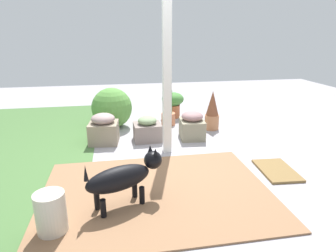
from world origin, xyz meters
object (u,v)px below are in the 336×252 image
Objects in this scene: porch_pillar at (167,79)px; dog at (124,176)px; terracotta_pot_broad at (173,103)px; stone_planter_near at (147,130)px; terracotta_pot_spiky at (212,111)px; stone_planter_mid at (104,129)px; round_shrub at (112,108)px; stone_planter_nearest at (192,126)px; terracotta_pot_tall at (168,113)px; ceramic_urn at (51,213)px; doormat at (277,170)px.

porch_pillar is 2.66× the size of dog.
stone_planter_near is at bearing 152.21° from terracotta_pot_broad.
terracotta_pot_spiky is (0.86, -0.95, -0.72)m from porch_pillar.
stone_planter_mid is 0.80m from round_shrub.
porch_pillar reaches higher than stone_planter_mid.
terracotta_pot_tall reaches higher than stone_planter_nearest.
ceramic_urn is (-1.61, 1.28, -0.85)m from porch_pillar.
terracotta_pot_broad is at bearing 3.39° from stone_planter_nearest.
terracotta_pot_spiky reaches higher than doormat.
terracotta_pot_tall is (-0.03, -1.01, -0.13)m from round_shrub.
stone_planter_nearest is 0.60× the size of dog.
porch_pillar is at bearing -38.45° from ceramic_urn.
round_shrub is at bearing 57.35° from stone_planter_nearest.
terracotta_pot_broad is at bearing -20.34° from terracotta_pot_tall.
dog reaches higher than stone_planter_mid.
terracotta_pot_spiky is 1.06× the size of terracotta_pot_tall.
stone_planter_near is at bearing -145.58° from round_shrub.
dog is 2.09× the size of ceramic_urn.
round_shrub is 0.91× the size of dog.
stone_planter_mid is (0.03, 1.39, 0.01)m from stone_planter_nearest.
stone_planter_nearest is 1.55m from doormat.
terracotta_pot_tall is at bearing 24.54° from doormat.
stone_planter_nearest is 0.76× the size of doormat.
terracotta_pot_tall is at bearing -31.97° from stone_planter_near.
dog reaches higher than stone_planter_near.
terracotta_pot_broad is at bearing 31.67° from terracotta_pot_spiky.
round_shrub is 1.02m from terracotta_pot_tall.
porch_pillar is at bearing -149.31° from round_shrub.
stone_planter_mid is at bearing 123.06° from terracotta_pot_tall.
stone_planter_mid is 2.54m from doormat.
terracotta_pot_broad is 2.73m from doormat.
terracotta_pot_tall reaches higher than doormat.
stone_planter_mid is 2.15m from ceramic_urn.
porch_pillar is at bearing 54.23° from doormat.
round_shrub reaches higher than doormat.
stone_planter_mid is (0.01, 0.67, 0.04)m from stone_planter_near.
ceramic_urn is 2.61m from doormat.
terracotta_pot_broad is at bearing -69.86° from round_shrub.
stone_planter_nearest is at bearing -91.17° from stone_planter_mid.
stone_planter_near is at bearing 107.11° from terracotta_pot_spiky.
terracotta_pot_tall reaches higher than dog.
porch_pillar is at bearing -155.81° from stone_planter_near.
dog is at bearing 160.58° from terracotta_pot_broad.
stone_planter_nearest is at bearing -91.41° from stone_planter_near.
stone_planter_nearest is 0.67× the size of round_shrub.
terracotta_pot_broad is at bearing -13.69° from porch_pillar.
stone_planter_mid is at bearing 89.08° from stone_planter_near.
stone_planter_near is at bearing -90.92° from stone_planter_mid.
stone_planter_nearest is 1.24m from terracotta_pot_broad.
terracotta_pot_tall is (0.39, 0.70, -0.09)m from terracotta_pot_spiky.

